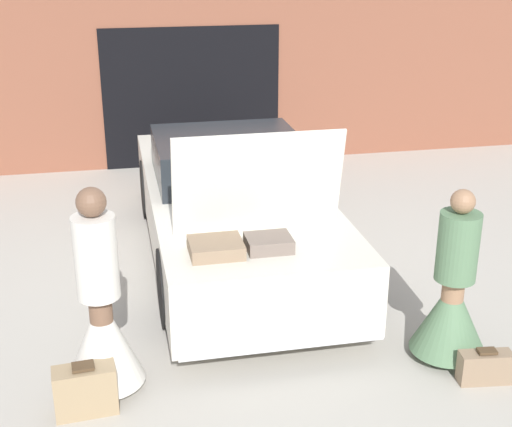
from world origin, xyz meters
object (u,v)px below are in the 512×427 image
person_right (452,301)px  person_left (102,321)px  suitcase_beside_right_person (485,367)px  car (232,205)px  suitcase_beside_left_person (85,390)px

person_right → person_left: bearing=86.1°
person_left → person_right: 2.96m
person_left → suitcase_beside_right_person: 3.17m
car → person_left: car is taller
suitcase_beside_right_person → car: bearing=118.6°
car → person_left: size_ratio=2.77×
suitcase_beside_left_person → suitcase_beside_right_person: 3.25m
suitcase_beside_left_person → person_left: bearing=61.7°
person_right → suitcase_beside_right_person: (0.13, -0.43, -0.41)m
suitcase_beside_left_person → suitcase_beside_right_person: size_ratio=1.09×
car → suitcase_beside_left_person: bearing=-121.2°
car → suitcase_beside_right_person: size_ratio=10.72×
person_right → suitcase_beside_right_person: bearing=-164.4°
car → person_right: size_ratio=3.10×
person_right → suitcase_beside_left_person: 3.14m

